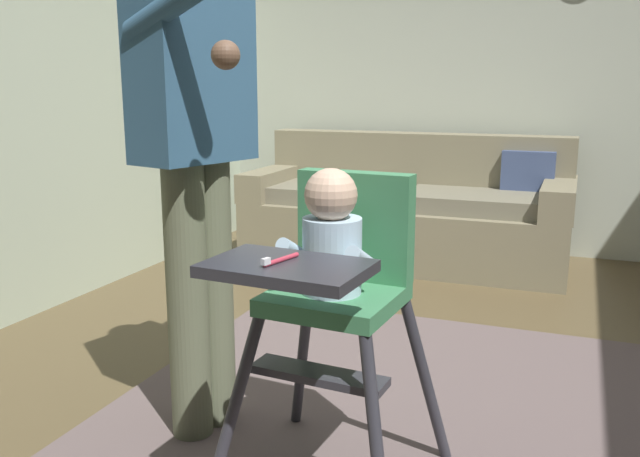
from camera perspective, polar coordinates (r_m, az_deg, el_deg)
name	(u,v)px	position (r m, az deg, el deg)	size (l,w,h in m)	color
ground	(409,413)	(2.73, 7.53, -15.28)	(5.80, 6.83, 0.10)	brown
wall_far	(505,57)	(5.04, 15.40, 13.87)	(5.00, 0.06, 2.78)	#B7BEAB
wall_left	(11,45)	(3.78, -24.71, 13.93)	(0.06, 5.83, 2.78)	#B3C1A6
area_rug	(425,433)	(2.49, 8.90, -16.76)	(2.35, 2.35, 0.01)	#5F5050
couch	(408,213)	(4.70, 7.47, 1.35)	(2.18, 0.86, 0.86)	#7B7258
high_chair	(335,268)	(1.95, 1.26, -3.40)	(0.65, 0.76, 0.98)	#302F37
adult_standing	(197,146)	(2.25, -10.43, 6.90)	(0.50, 0.58, 1.76)	#62684E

